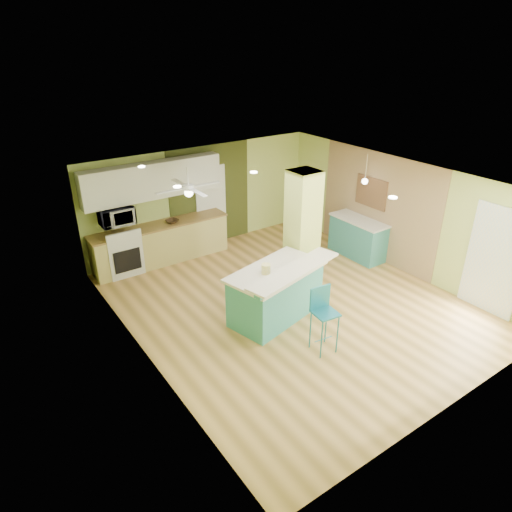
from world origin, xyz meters
The scene contains 23 objects.
floor centered at (0.00, 0.00, -0.01)m, with size 6.00×7.00×0.01m, color olive.
ceiling centered at (0.00, 0.00, 2.50)m, with size 6.00×7.00×0.01m, color white.
wall_back centered at (0.00, 3.50, 1.25)m, with size 6.00×0.01×2.50m, color #BFD371.
wall_front centered at (0.00, -3.50, 1.25)m, with size 6.00×0.01×2.50m, color #BFD371.
wall_left centered at (-3.00, 0.00, 1.25)m, with size 0.01×7.00×2.50m, color #BFD371.
wall_right centered at (3.00, 0.00, 1.25)m, with size 0.01×7.00×2.50m, color #BFD371.
wood_panel centered at (2.99, 0.60, 1.25)m, with size 0.02×3.40×2.50m, color #8F6F52.
olive_accent centered at (0.20, 3.49, 1.25)m, with size 2.20×0.02×2.50m, color #3E451B.
interior_door centered at (0.20, 3.46, 1.00)m, with size 0.82×0.05×2.00m, color white.
french_door centered at (2.97, -2.30, 1.05)m, with size 0.04×1.08×2.10m, color white.
column centered at (0.65, 0.50, 1.25)m, with size 0.55×0.55×2.50m, color #D0DE67.
kitchen_run centered at (-1.30, 3.20, 0.47)m, with size 3.25×0.63×0.94m.
stove centered at (-2.25, 3.19, 0.46)m, with size 0.76×0.66×1.08m.
upper_cabinets centered at (-1.30, 3.32, 1.95)m, with size 3.20×0.34×0.80m, color white.
microwave centered at (-2.25, 3.20, 1.35)m, with size 0.70×0.48×0.39m, color white.
ceiling_fan centered at (-1.10, 2.00, 2.08)m, with size 1.41×1.41×0.61m.
pendant_lamp centered at (2.65, 0.75, 1.88)m, with size 0.14×0.14×0.69m.
wall_decor centered at (2.96, 0.80, 1.55)m, with size 0.03×0.90×0.70m, color brown.
peninsula centered at (-0.51, -0.19, 0.53)m, with size 2.22×1.57×1.14m.
bar_stool centered at (-0.48, -1.40, 0.78)m, with size 0.43×0.43×1.16m.
side_counter centered at (2.70, 0.83, 0.47)m, with size 0.61×1.45×0.93m.
fruit_bowl centered at (-1.02, 3.13, 0.98)m, with size 0.29×0.29×0.07m, color #352416.
canister centered at (-0.75, -0.18, 1.08)m, with size 0.17×0.17×0.18m, color yellow.
Camera 1 is at (-5.01, -5.99, 4.85)m, focal length 32.00 mm.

